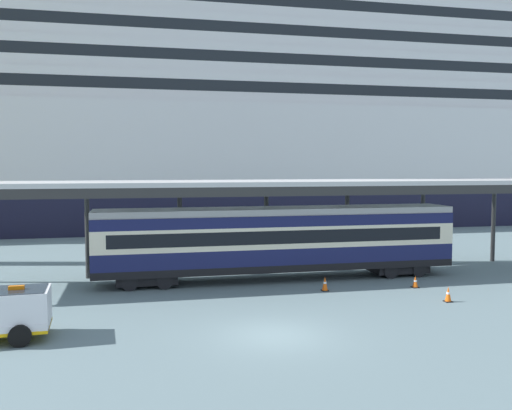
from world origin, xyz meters
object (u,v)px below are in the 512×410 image
(train_carriage, at_px, (278,239))
(traffic_cone_near, at_px, (448,294))
(cruise_ship, at_px, (336,109))
(traffic_cone_far, at_px, (415,282))
(traffic_cone_mid, at_px, (325,284))

(train_carriage, bearing_deg, traffic_cone_near, -45.61)
(cruise_ship, height_order, traffic_cone_near, cruise_ship)
(cruise_ship, xyz_separation_m, traffic_cone_near, (-10.18, -42.18, -13.09))
(traffic_cone_far, bearing_deg, traffic_cone_near, -90.00)
(train_carriage, xyz_separation_m, traffic_cone_near, (6.62, -6.76, -1.94))
(traffic_cone_near, bearing_deg, cruise_ship, 76.43)
(traffic_cone_mid, bearing_deg, traffic_cone_far, -3.71)
(train_carriage, relative_size, traffic_cone_mid, 26.98)
(cruise_ship, distance_m, traffic_cone_far, 42.43)
(cruise_ship, xyz_separation_m, traffic_cone_mid, (-15.13, -38.72, -13.08))
(traffic_cone_mid, height_order, traffic_cone_far, traffic_cone_mid)
(cruise_ship, bearing_deg, train_carriage, -115.37)
(cruise_ship, bearing_deg, traffic_cone_mid, -111.35)
(cruise_ship, bearing_deg, traffic_cone_far, -104.62)
(traffic_cone_far, bearing_deg, traffic_cone_mid, 176.29)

